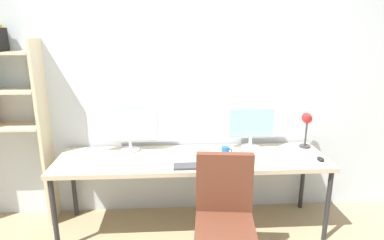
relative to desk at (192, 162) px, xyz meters
The scene contains 10 objects.
wall_back 0.74m from the desk, 90.00° to the left, with size 4.93×0.10×2.60m.
desk is the anchor object (origin of this frame).
office_chair 0.77m from the desk, 73.63° to the right, with size 0.52×0.52×0.99m.
monitor_left 0.69m from the desk, 160.51° to the left, with size 0.58×0.18×0.40m.
monitor_right 0.70m from the desk, 19.48° to the left, with size 0.48×0.18×0.43m.
desk_lamp 1.22m from the desk, ahead, with size 0.11×0.15×0.40m.
keyboard_main 0.24m from the desk, 90.00° to the right, with size 0.36×0.13×0.02m, color #38383D.
computer_mouse 1.18m from the desk, ahead, with size 0.06×0.10×0.03m, color black.
laptop_closed 0.92m from the desk, ahead, with size 0.32×0.22×0.02m, color silver.
coffee_mug 0.33m from the desk, ahead, with size 0.11×0.08×0.09m.
Camera 1 is at (-0.18, -2.25, 1.89)m, focal length 30.44 mm.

